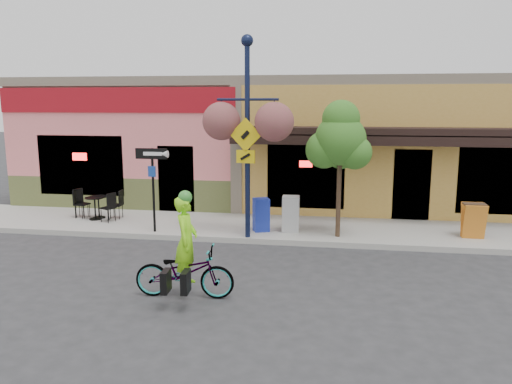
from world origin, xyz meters
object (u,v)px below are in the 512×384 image
newspaper_box_grey (291,214)px  street_tree (339,169)px  lamp_post (247,139)px  newspaper_box_blue (261,215)px  building (282,139)px  one_way_sign (153,190)px  cyclist_rider (187,254)px  bicycle (185,272)px

newspaper_box_grey → street_tree: size_ratio=0.27×
lamp_post → newspaper_box_blue: 2.27m
building → one_way_sign: (-2.80, -6.69, -0.94)m
newspaper_box_blue → street_tree: 2.52m
building → cyclist_rider: 10.87m
lamp_post → street_tree: 2.53m
building → bicycle: building is taller
newspaper_box_grey → cyclist_rider: bearing=-109.9°
building → street_tree: size_ratio=4.99×
bicycle → newspaper_box_grey: 4.97m
cyclist_rider → street_tree: size_ratio=0.47×
one_way_sign → street_tree: bearing=3.5°
street_tree → bicycle: bearing=-123.6°
one_way_sign → newspaper_box_blue: (2.91, 0.53, -0.70)m
newspaper_box_grey → street_tree: bearing=-16.6°
cyclist_rider → newspaper_box_blue: size_ratio=1.87×
lamp_post → newspaper_box_grey: (1.07, 0.79, -2.11)m
cyclist_rider → newspaper_box_blue: (0.74, 4.60, -0.25)m
building → one_way_sign: 7.31m
one_way_sign → newspaper_box_grey: (3.72, 0.63, -0.66)m
building → bicycle: (-0.69, -10.76, -1.75)m
cyclist_rider → one_way_sign: size_ratio=0.74×
cyclist_rider → newspaper_box_blue: bearing=-12.6°
building → newspaper_box_blue: 6.38m
one_way_sign → street_tree: (5.01, 0.28, 0.66)m
lamp_post → street_tree: size_ratio=1.43×
cyclist_rider → newspaper_box_blue: cyclist_rider is taller
newspaper_box_grey → street_tree: 1.88m
bicycle → newspaper_box_blue: size_ratio=2.07×
street_tree → lamp_post: bearing=-169.4°
lamp_post → one_way_sign: 3.02m
newspaper_box_blue → newspaper_box_grey: (0.82, 0.10, 0.03)m
bicycle → street_tree: size_ratio=0.52×
one_way_sign → bicycle: bearing=-62.3°
newspaper_box_blue → street_tree: bearing=-29.5°
bicycle → newspaper_box_blue: 4.67m
bicycle → cyclist_rider: 0.36m
newspaper_box_grey → newspaper_box_blue: bearing=-174.8°
newspaper_box_grey → one_way_sign: bearing=-172.0°
cyclist_rider → building: bearing=-6.8°
building → cyclist_rider: bearing=-93.4°
bicycle → street_tree: street_tree is taller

